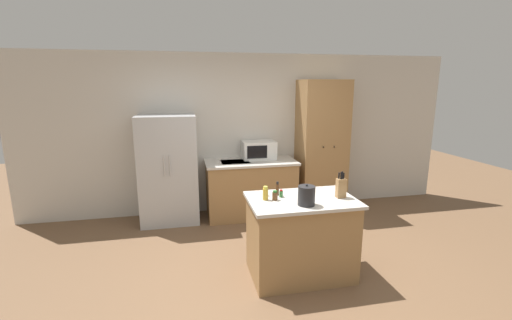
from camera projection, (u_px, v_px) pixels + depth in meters
name	position (u px, v px, depth m)	size (l,w,h in m)	color
ground_plane	(283.00, 279.00, 3.78)	(14.00, 14.00, 0.00)	brown
wall_back	(245.00, 134.00, 5.72)	(7.20, 0.06, 2.60)	beige
refrigerator	(168.00, 169.00, 5.24)	(0.87, 0.65, 1.66)	#B7BABC
back_counter	(251.00, 188.00, 5.56)	(1.45, 0.71, 0.91)	#9E7547
pantry_cabinet	(321.00, 146.00, 5.72)	(0.76, 0.60, 2.18)	#9E7547
kitchen_island	(301.00, 237.00, 3.80)	(1.16, 0.77, 0.90)	#9E7547
microwave	(259.00, 150.00, 5.60)	(0.54, 0.35, 0.29)	white
knife_block	(341.00, 188.00, 3.71)	(0.10, 0.07, 0.29)	#9E7547
spice_bottle_tall_dark	(277.00, 189.00, 3.80)	(0.04, 0.04, 0.15)	#563319
spice_bottle_short_red	(281.00, 194.00, 3.74)	(0.04, 0.04, 0.08)	#337033
spice_bottle_amber_oil	(265.00, 191.00, 3.79)	(0.05, 0.05, 0.11)	orange
spice_bottle_green_herb	(275.00, 196.00, 3.64)	(0.06, 0.06, 0.10)	#563319
spice_bottle_pale_salt	(265.00, 194.00, 3.65)	(0.06, 0.06, 0.15)	gold
kettle	(306.00, 196.00, 3.48)	(0.18, 0.18, 0.23)	#232326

